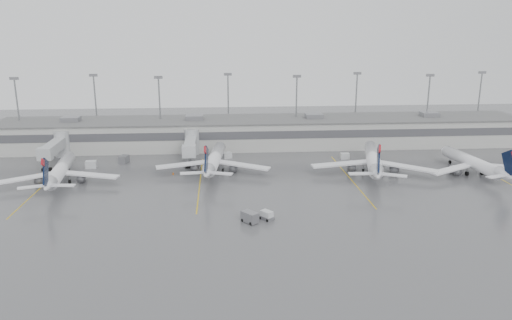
{
  "coord_description": "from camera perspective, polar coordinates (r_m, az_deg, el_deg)",
  "views": [
    {
      "loc": [
        -12.73,
        -85.23,
        35.01
      ],
      "look_at": [
        -4.64,
        24.0,
        5.0
      ],
      "focal_mm": 35.0,
      "sensor_mm": 36.0,
      "label": 1
    }
  ],
  "objects": [
    {
      "name": "gse_uld_b",
      "position": [
        134.21,
        -3.33,
        0.54
      ],
      "size": [
        2.74,
        2.34,
        1.64
      ],
      "primitive_type": "cube",
      "rotation": [
        0.0,
        0.0,
        0.41
      ],
      "color": "silver",
      "rests_on": "ground"
    },
    {
      "name": "baggage_tug",
      "position": [
        92.71,
        1.23,
        -6.43
      ],
      "size": [
        2.87,
        3.02,
        1.67
      ],
      "rotation": [
        0.0,
        0.0,
        0.68
      ],
      "color": "silver",
      "rests_on": "ground"
    },
    {
      "name": "stand_markings",
      "position": [
        115.4,
        2.3,
        -2.35
      ],
      "size": [
        105.25,
        40.0,
        0.01
      ],
      "color": "gold",
      "rests_on": "ground"
    },
    {
      "name": "cone_b",
      "position": [
        121.44,
        -9.45,
        -1.5
      ],
      "size": [
        0.38,
        0.38,
        0.61
      ],
      "primitive_type": "cone",
      "color": "#E26104",
      "rests_on": "ground"
    },
    {
      "name": "jet_bridge_left",
      "position": [
        141.23,
        -21.75,
        1.48
      ],
      "size": [
        4.0,
        17.2,
        7.0
      ],
      "color": "#A9ACAF",
      "rests_on": "ground"
    },
    {
      "name": "gse_uld_a",
      "position": [
        131.61,
        -18.33,
        -0.49
      ],
      "size": [
        2.72,
        1.91,
        1.84
      ],
      "primitive_type": "cube",
      "rotation": [
        0.0,
        0.0,
        0.07
      ],
      "color": "silver",
      "rests_on": "ground"
    },
    {
      "name": "jet_far_right",
      "position": [
        129.84,
        23.68,
        -0.3
      ],
      "size": [
        25.78,
        29.04,
        9.41
      ],
      "rotation": [
        0.0,
        0.0,
        0.12
      ],
      "color": "white",
      "rests_on": "ground"
    },
    {
      "name": "baggage_cart",
      "position": [
        91.21,
        -0.71,
        -6.53
      ],
      "size": [
        3.39,
        3.58,
        2.03
      ],
      "rotation": [
        0.0,
        0.0,
        0.68
      ],
      "color": "slate",
      "rests_on": "ground"
    },
    {
      "name": "ground",
      "position": [
        93.01,
        3.98,
        -6.83
      ],
      "size": [
        260.0,
        260.0,
        0.0
      ],
      "primitive_type": "plane",
      "color": "#4B4B4D",
      "rests_on": "ground"
    },
    {
      "name": "jet_far_left",
      "position": [
        120.41,
        -21.55,
        -1.19
      ],
      "size": [
        26.54,
        29.88,
        9.67
      ],
      "rotation": [
        0.0,
        0.0,
        0.1
      ],
      "color": "white",
      "rests_on": "ground"
    },
    {
      "name": "cone_a",
      "position": [
        129.4,
        -23.7,
        -1.52
      ],
      "size": [
        0.5,
        0.5,
        0.79
      ],
      "primitive_type": "cone",
      "color": "#E26104",
      "rests_on": "ground"
    },
    {
      "name": "terminal",
      "position": [
        147.04,
        0.83,
        3.21
      ],
      "size": [
        152.0,
        17.0,
        9.45
      ],
      "color": "#AEAEA9",
      "rests_on": "ground"
    },
    {
      "name": "jet_bridge_right",
      "position": [
        134.82,
        -7.43,
        1.84
      ],
      "size": [
        4.0,
        17.2,
        7.0
      ],
      "color": "#A9ACAF",
      "rests_on": "ground"
    },
    {
      "name": "light_masts",
      "position": [
        151.27,
        0.65,
        6.58
      ],
      "size": [
        142.4,
        8.0,
        20.6
      ],
      "color": "gray",
      "rests_on": "ground"
    },
    {
      "name": "jet_mid_right",
      "position": [
        123.14,
        13.27,
        0.01
      ],
      "size": [
        28.92,
        32.81,
        10.79
      ],
      "rotation": [
        0.0,
        0.0,
        -0.24
      ],
      "color": "white",
      "rests_on": "ground"
    },
    {
      "name": "gse_loader",
      "position": [
        133.96,
        -14.86,
        0.07
      ],
      "size": [
        2.62,
        3.45,
        1.92
      ],
      "primitive_type": "cube",
      "rotation": [
        0.0,
        0.0,
        -0.25
      ],
      "color": "slate",
      "rests_on": "ground"
    },
    {
      "name": "cone_d",
      "position": [
        140.48,
        22.34,
        -0.12
      ],
      "size": [
        0.49,
        0.49,
        0.77
      ],
      "primitive_type": "cone",
      "color": "#E26104",
      "rests_on": "ground"
    },
    {
      "name": "gse_uld_c",
      "position": [
        135.39,
        10.11,
        0.44
      ],
      "size": [
        2.29,
        1.55,
        1.6
      ],
      "primitive_type": "cube",
      "rotation": [
        0.0,
        0.0,
        -0.02
      ],
      "color": "silver",
      "rests_on": "ground"
    },
    {
      "name": "jet_mid_left",
      "position": [
        121.28,
        -4.82,
        0.03
      ],
      "size": [
        27.62,
        31.12,
        10.08
      ],
      "rotation": [
        0.0,
        0.0,
        -0.12
      ],
      "color": "white",
      "rests_on": "ground"
    },
    {
      "name": "cone_c",
      "position": [
        130.62,
        11.13,
        -0.38
      ],
      "size": [
        0.39,
        0.39,
        0.62
      ],
      "primitive_type": "cone",
      "color": "#E26104",
      "rests_on": "ground"
    }
  ]
}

